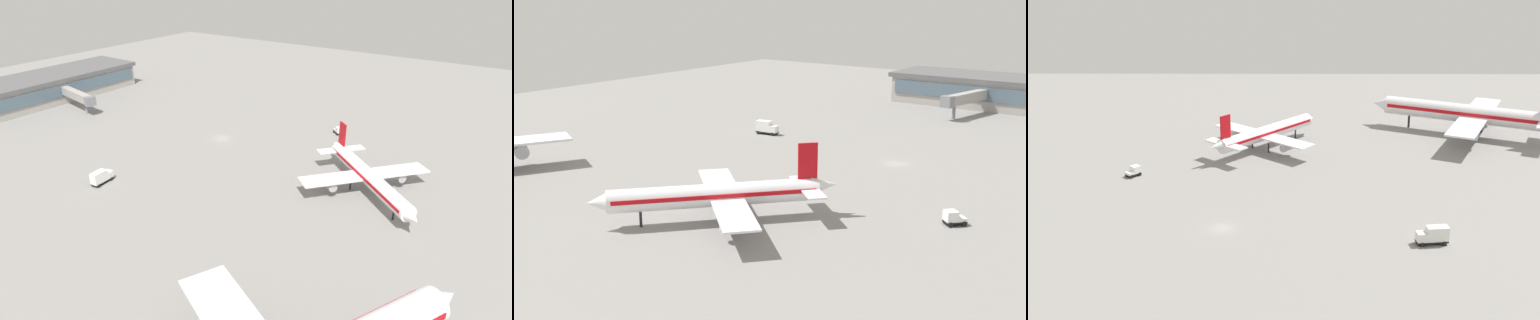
{
  "view_description": "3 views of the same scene",
  "coord_description": "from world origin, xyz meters",
  "views": [
    {
      "loc": [
        91.46,
        75.04,
        48.84
      ],
      "look_at": [
        14.83,
        22.59,
        4.77
      ],
      "focal_mm": 30.18,
      "sensor_mm": 36.0,
      "label": 1
    },
    {
      "loc": [
        -56.08,
        117.55,
        34.73
      ],
      "look_at": [
        14.35,
        23.77,
        3.52
      ],
      "focal_mm": 45.4,
      "sensor_mm": 36.0,
      "label": 2
    },
    {
      "loc": [
        12.16,
        -103.05,
        49.95
      ],
      "look_at": [
        11.39,
        21.13,
        6.05
      ],
      "focal_mm": 42.9,
      "sensor_mm": 36.0,
      "label": 3
    }
  ],
  "objects": [
    {
      "name": "catering_truck",
      "position": [
        37.85,
        -6.04,
        1.7
      ],
      "size": [
        5.78,
        2.74,
        3.3
      ],
      "rotation": [
        0.0,
        0.0,
        3.26
      ],
      "color": "black",
      "rests_on": "ground"
    },
    {
      "name": "baggage_tug",
      "position": [
        -22.89,
        27.2,
        1.16
      ],
      "size": [
        3.66,
        3.73,
        2.3
      ],
      "rotation": [
        0.0,
        0.0,
        0.84
      ],
      "color": "black",
      "rests_on": "ground"
    },
    {
      "name": "terminal_building",
      "position": [
        4.29,
        -77.94,
        4.73
      ],
      "size": [
        63.52,
        21.94,
        9.27
      ],
      "color": "#9E9993",
      "rests_on": "ground"
    },
    {
      "name": "jet_bridge",
      "position": [
        7.59,
        -56.88,
        5.14
      ],
      "size": [
        6.2,
        20.55,
        6.74
      ],
      "rotation": [
        0.0,
        0.0,
        1.4
      ],
      "color": "#9E9993",
      "rests_on": "ground"
    },
    {
      "name": "ground",
      "position": [
        0.0,
        0.0,
        0.0
      ],
      "size": [
        288.0,
        288.0,
        0.0
      ],
      "primitive_type": "plane",
      "color": "gray"
    },
    {
      "name": "airplane_at_gate",
      "position": [
        6.58,
        47.32,
        4.26
      ],
      "size": [
        28.84,
        31.48,
        11.71
      ],
      "rotation": [
        0.0,
        0.0,
        0.85
      ],
      "color": "white",
      "rests_on": "ground"
    }
  ]
}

